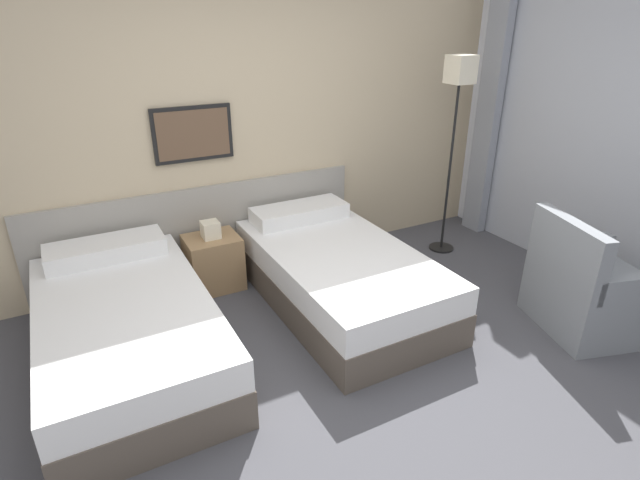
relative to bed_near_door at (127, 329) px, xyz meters
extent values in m
plane|color=#47474C|center=(1.28, -1.00, -0.25)|extent=(16.00, 16.00, 0.00)
cube|color=#C6B28E|center=(1.28, 1.01, 1.10)|extent=(10.00, 0.06, 2.70)
cube|color=gray|center=(0.81, 0.96, 0.16)|extent=(2.83, 0.04, 0.82)
cube|color=black|center=(0.81, 0.96, 1.03)|extent=(0.64, 0.03, 0.44)
cube|color=brown|center=(0.81, 0.95, 1.03)|extent=(0.58, 0.01, 0.38)
cube|color=#8E939E|center=(3.70, 0.63, 1.07)|extent=(0.10, 0.24, 2.64)
cube|color=brown|center=(0.00, -0.03, -0.12)|extent=(1.05, 1.92, 0.26)
cube|color=white|center=(0.00, -0.03, 0.12)|extent=(1.04, 1.90, 0.21)
cube|color=white|center=(0.00, 0.70, 0.29)|extent=(0.84, 0.34, 0.13)
cube|color=brown|center=(1.62, -0.03, -0.12)|extent=(1.05, 1.92, 0.26)
cube|color=white|center=(1.62, -0.03, 0.12)|extent=(1.04, 1.90, 0.21)
cube|color=white|center=(1.62, 0.70, 0.29)|extent=(0.84, 0.34, 0.13)
cube|color=#9E7A51|center=(0.81, 0.71, -0.02)|extent=(0.44, 0.38, 0.46)
cube|color=beige|center=(0.81, 0.71, 0.28)|extent=(0.14, 0.14, 0.14)
cylinder|color=black|center=(3.04, 0.39, -0.24)|extent=(0.24, 0.24, 0.02)
cylinder|color=black|center=(3.04, 0.39, 0.56)|extent=(0.02, 0.02, 1.58)
cube|color=beige|center=(3.04, 0.39, 1.47)|extent=(0.21, 0.21, 0.24)
cube|color=gray|center=(3.11, -1.20, -0.04)|extent=(0.92, 0.91, 0.41)
cube|color=gray|center=(2.80, -1.10, 0.40)|extent=(0.31, 0.72, 0.46)
cube|color=gray|center=(3.02, -1.50, 0.25)|extent=(0.63, 0.27, 0.18)
cube|color=gray|center=(3.20, -0.89, 0.25)|extent=(0.63, 0.27, 0.18)
camera|label=1|loc=(-0.18, -3.03, 1.89)|focal=28.00mm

